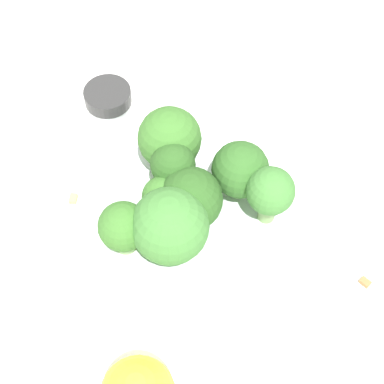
# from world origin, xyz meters

# --- Properties ---
(ground_plane) EXTENTS (3.00, 3.00, 0.00)m
(ground_plane) POSITION_xyz_m (0.00, 0.00, 0.00)
(ground_plane) COLOR white
(bowl) EXTENTS (0.16, 0.16, 0.04)m
(bowl) POSITION_xyz_m (0.00, 0.00, 0.02)
(bowl) COLOR silver
(bowl) RESTS_ON ground_plane
(broccoli_floret_0) EXTENTS (0.05, 0.05, 0.05)m
(broccoli_floret_0) POSITION_xyz_m (-0.00, 0.01, 0.07)
(broccoli_floret_0) COLOR #7A9E5B
(broccoli_floret_0) RESTS_ON bowl
(broccoli_floret_1) EXTENTS (0.03, 0.03, 0.04)m
(broccoli_floret_1) POSITION_xyz_m (0.02, 0.01, 0.06)
(broccoli_floret_1) COLOR #7A9E5B
(broccoli_floret_1) RESTS_ON bowl
(broccoli_floret_2) EXTENTS (0.05, 0.05, 0.05)m
(broccoli_floret_2) POSITION_xyz_m (-0.03, -0.03, 0.07)
(broccoli_floret_2) COLOR #8EB770
(broccoli_floret_2) RESTS_ON bowl
(broccoli_floret_3) EXTENTS (0.04, 0.04, 0.06)m
(broccoli_floret_3) POSITION_xyz_m (-0.06, -0.01, 0.07)
(broccoli_floret_3) COLOR #7A9E5B
(broccoli_floret_3) RESTS_ON bowl
(broccoli_floret_4) EXTENTS (0.04, 0.04, 0.05)m
(broccoli_floret_4) POSITION_xyz_m (0.02, -0.02, 0.07)
(broccoli_floret_4) COLOR #8EB770
(broccoli_floret_4) RESTS_ON bowl
(broccoli_floret_5) EXTENTS (0.06, 0.06, 0.06)m
(broccoli_floret_5) POSITION_xyz_m (0.01, 0.03, 0.07)
(broccoli_floret_5) COLOR #84AD66
(broccoli_floret_5) RESTS_ON bowl
(broccoli_floret_6) EXTENTS (0.05, 0.05, 0.06)m
(broccoli_floret_6) POSITION_xyz_m (0.03, -0.04, 0.07)
(broccoli_floret_6) COLOR #7A9E5B
(broccoli_floret_6) RESTS_ON bowl
(broccoli_floret_7) EXTENTS (0.04, 0.04, 0.05)m
(broccoli_floret_7) POSITION_xyz_m (0.04, 0.04, 0.07)
(broccoli_floret_7) COLOR #8EB770
(broccoli_floret_7) RESTS_ON bowl
(pepper_shaker) EXTENTS (0.04, 0.04, 0.06)m
(pepper_shaker) POSITION_xyz_m (0.10, -0.09, 0.03)
(pepper_shaker) COLOR silver
(pepper_shaker) RESTS_ON ground_plane
(almond_crumb_0) EXTENTS (0.01, 0.01, 0.01)m
(almond_crumb_0) POSITION_xyz_m (0.11, -0.01, 0.00)
(almond_crumb_0) COLOR tan
(almond_crumb_0) RESTS_ON ground_plane
(almond_crumb_1) EXTENTS (0.01, 0.01, 0.01)m
(almond_crumb_1) POSITION_xyz_m (-0.15, 0.01, 0.00)
(almond_crumb_1) COLOR olive
(almond_crumb_1) RESTS_ON ground_plane
(almond_crumb_2) EXTENTS (0.01, 0.01, 0.01)m
(almond_crumb_2) POSITION_xyz_m (0.03, -0.09, 0.00)
(almond_crumb_2) COLOR #AD7F4C
(almond_crumb_2) RESTS_ON ground_plane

